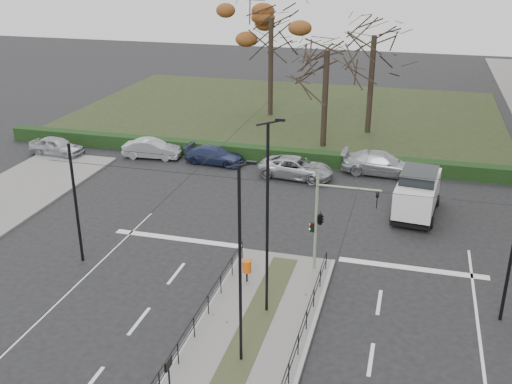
% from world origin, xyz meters
% --- Properties ---
extents(ground, '(140.00, 140.00, 0.00)m').
position_xyz_m(ground, '(0.00, 0.00, 0.00)').
color(ground, black).
rests_on(ground, ground).
extents(median_island, '(4.40, 15.00, 0.14)m').
position_xyz_m(median_island, '(0.00, -2.50, 0.07)').
color(median_island, '#64615F').
rests_on(median_island, ground).
extents(park, '(38.00, 26.00, 0.10)m').
position_xyz_m(park, '(-6.00, 32.00, 0.05)').
color(park, '#232D16').
rests_on(park, ground).
extents(hedge, '(38.00, 1.00, 1.00)m').
position_xyz_m(hedge, '(-6.00, 18.60, 0.50)').
color(hedge, black).
rests_on(hedge, ground).
extents(median_railing, '(4.14, 13.24, 0.92)m').
position_xyz_m(median_railing, '(0.00, -2.60, 0.98)').
color(median_railing, black).
rests_on(median_railing, median_island).
extents(catenary, '(20.00, 34.00, 6.00)m').
position_xyz_m(catenary, '(0.00, 1.62, 3.42)').
color(catenary, black).
rests_on(catenary, ground).
extents(traffic_light, '(3.13, 1.76, 4.60)m').
position_xyz_m(traffic_light, '(1.77, 3.96, 2.82)').
color(traffic_light, gray).
rests_on(traffic_light, median_island).
extents(litter_bin, '(0.41, 0.41, 1.05)m').
position_xyz_m(litter_bin, '(-1.24, 1.98, 0.89)').
color(litter_bin, black).
rests_on(litter_bin, median_island).
extents(info_panel, '(0.10, 0.48, 1.84)m').
position_xyz_m(info_panel, '(-1.50, -6.29, 1.59)').
color(info_panel, black).
rests_on(info_panel, median_island).
extents(streetlamp_median_near, '(0.65, 0.13, 7.77)m').
position_xyz_m(streetlamp_median_near, '(0.10, -3.42, 4.09)').
color(streetlamp_median_near, black).
rests_on(streetlamp_median_near, median_island).
extents(streetlamp_median_far, '(0.69, 0.14, 8.29)m').
position_xyz_m(streetlamp_median_far, '(0.22, -0.05, 4.35)').
color(streetlamp_median_far, black).
rests_on(streetlamp_median_far, median_island).
extents(parked_car_first, '(4.20, 1.94, 1.39)m').
position_xyz_m(parked_car_first, '(-19.63, 15.73, 0.70)').
color(parked_car_first, '#A3A6AB').
rests_on(parked_car_first, ground).
extents(parked_car_second, '(4.26, 1.83, 1.37)m').
position_xyz_m(parked_car_second, '(-12.69, 17.10, 0.68)').
color(parked_car_second, '#A3A6AB').
rests_on(parked_car_second, ground).
extents(parked_car_third, '(4.39, 2.08, 1.23)m').
position_xyz_m(parked_car_third, '(-7.93, 17.10, 0.62)').
color(parked_car_third, '#202A4C').
rests_on(parked_car_third, ground).
extents(parked_car_fourth, '(5.12, 2.80, 1.36)m').
position_xyz_m(parked_car_fourth, '(-1.82, 15.90, 0.68)').
color(parked_car_fourth, '#A3A6AB').
rests_on(parked_car_fourth, ground).
extents(white_van, '(2.69, 5.22, 2.63)m').
position_xyz_m(white_van, '(5.97, 11.93, 1.36)').
color(white_van, silver).
rests_on(white_van, ground).
extents(rust_tree, '(7.42, 7.42, 11.15)m').
position_xyz_m(rust_tree, '(-7.26, 30.77, 8.56)').
color(rust_tree, black).
rests_on(rust_tree, park).
extents(bare_tree_center, '(6.08, 6.08, 10.32)m').
position_xyz_m(bare_tree_center, '(1.79, 27.47, 7.29)').
color(bare_tree_center, black).
rests_on(bare_tree_center, park).
extents(bare_tree_near, '(5.75, 5.75, 9.58)m').
position_xyz_m(bare_tree_near, '(-1.15, 22.88, 6.77)').
color(bare_tree_near, black).
rests_on(bare_tree_near, park).
extents(parked_car_fifth, '(5.31, 2.31, 1.52)m').
position_xyz_m(parked_car_fifth, '(3.55, 18.00, 0.76)').
color(parked_car_fifth, '#A3A6AB').
rests_on(parked_car_fifth, ground).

